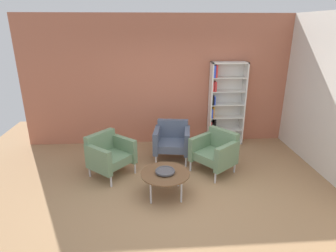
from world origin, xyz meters
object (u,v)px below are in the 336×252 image
at_px(decorative_bowl, 165,171).
at_px(armchair_corner_red, 172,140).
at_px(armchair_by_bookshelf, 109,154).
at_px(coffee_table_low, 165,174).
at_px(bookshelf_tall, 224,104).
at_px(armchair_near_window, 215,151).

height_order(decorative_bowl, armchair_corner_red, armchair_corner_red).
xyz_separation_m(decorative_bowl, armchair_by_bookshelf, (-0.99, 0.76, -0.02)).
bearing_deg(coffee_table_low, bookshelf_tall, 55.14).
distance_m(armchair_corner_red, armchair_by_bookshelf, 1.35).
bearing_deg(coffee_table_low, armchair_by_bookshelf, 142.66).
relative_size(armchair_corner_red, armchair_near_window, 0.85).
height_order(coffee_table_low, decorative_bowl, decorative_bowl).
xyz_separation_m(bookshelf_tall, armchair_corner_red, (-1.25, -0.78, -0.52)).
bearing_deg(armchair_by_bookshelf, decorative_bowl, -86.05).
relative_size(decorative_bowl, armchair_by_bookshelf, 0.34).
bearing_deg(armchair_corner_red, coffee_table_low, -91.02).
distance_m(bookshelf_tall, armchair_by_bookshelf, 2.87).
relative_size(decorative_bowl, armchair_corner_red, 0.40).
bearing_deg(decorative_bowl, coffee_table_low, -45.00).
xyz_separation_m(coffee_table_low, armchair_by_bookshelf, (-0.99, 0.76, 0.04)).
height_order(coffee_table_low, armchair_near_window, armchair_near_window).
height_order(bookshelf_tall, armchair_by_bookshelf, bookshelf_tall).
relative_size(bookshelf_tall, armchair_corner_red, 2.36).
relative_size(coffee_table_low, armchair_near_window, 0.84).
bearing_deg(bookshelf_tall, decorative_bowl, -124.86).
distance_m(decorative_bowl, armchair_by_bookshelf, 1.25).
distance_m(coffee_table_low, armchair_by_bookshelf, 1.25).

